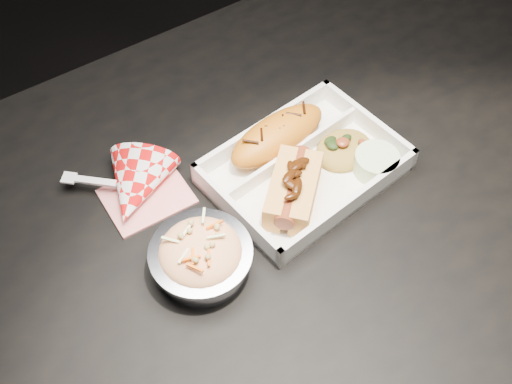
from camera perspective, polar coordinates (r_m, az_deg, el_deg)
dining_table at (r=0.93m, az=3.36°, el=-3.89°), size 1.20×0.80×0.75m
food_tray at (r=0.88m, az=4.26°, el=2.00°), size 0.27×0.21×0.04m
fried_pastry at (r=0.89m, az=1.92°, el=5.04°), size 0.16×0.08×0.05m
hotdog at (r=0.83m, az=3.33°, el=0.32°), size 0.12×0.12×0.06m
fried_rice_mound at (r=0.89m, az=7.89°, el=4.17°), size 0.09×0.08×0.03m
cupcake_liner at (r=0.88m, az=10.62°, el=2.53°), size 0.06×0.06×0.03m
foil_coleslaw_cup at (r=0.78m, az=-4.92°, el=-5.67°), size 0.13×0.13×0.07m
napkin_fork at (r=0.86m, az=-10.70°, el=0.35°), size 0.15×0.15×0.10m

